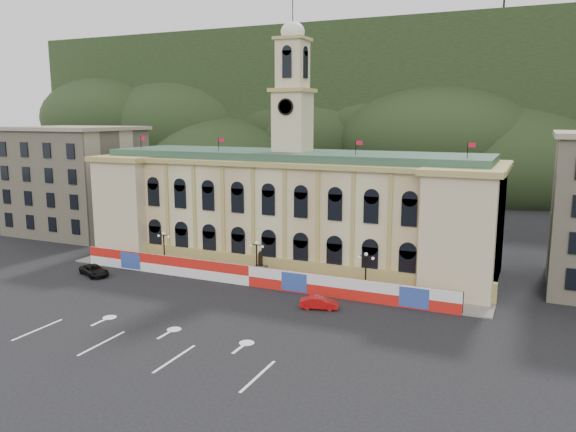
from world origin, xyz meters
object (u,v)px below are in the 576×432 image
at_px(statue, 260,270).
at_px(lamp_center, 257,258).
at_px(black_suv, 94,270).
at_px(red_sedan, 319,303).

xyz_separation_m(statue, lamp_center, (0.00, -1.00, 1.89)).
distance_m(statue, black_suv, 21.73).
height_order(statue, lamp_center, lamp_center).
xyz_separation_m(statue, black_suv, (-20.46, -7.29, -0.49)).
bearing_deg(statue, red_sedan, -33.89).
distance_m(statue, lamp_center, 2.14).
relative_size(lamp_center, black_suv, 0.94).
xyz_separation_m(statue, red_sedan, (10.73, -7.21, -0.51)).
relative_size(statue, black_suv, 0.68).
distance_m(statue, red_sedan, 12.94).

